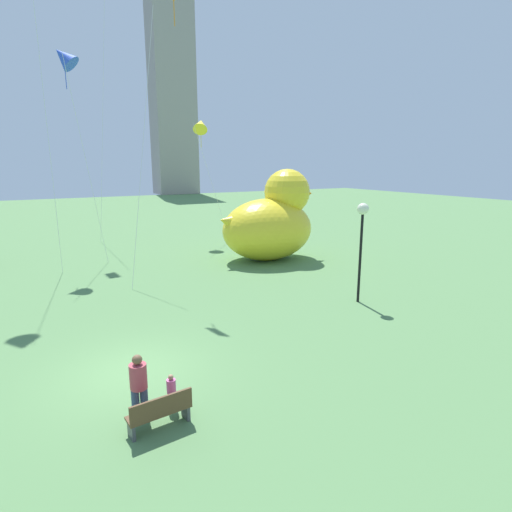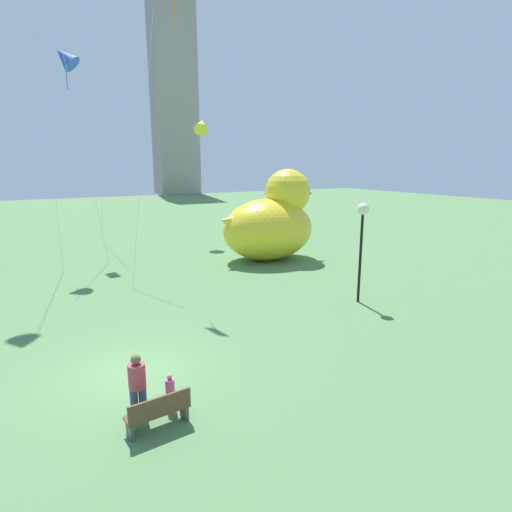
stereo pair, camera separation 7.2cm
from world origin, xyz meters
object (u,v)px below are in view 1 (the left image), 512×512
(person_adult, at_px, (139,384))
(giant_inflatable_duck, at_px, (271,222))
(park_bench, at_px, (160,411))
(kite_blue, at_px, (64,57))
(person_child, at_px, (171,390))
(lamppost, at_px, (362,225))
(kite_orange, at_px, (170,4))
(kite_yellow, at_px, (201,125))

(person_adult, relative_size, giant_inflatable_duck, 0.24)
(park_bench, xyz_separation_m, kite_blue, (0.60, 18.40, 11.47))
(person_child, height_order, lamppost, lamppost)
(park_bench, height_order, person_child, person_child)
(person_adult, height_order, lamppost, lamppost)
(person_adult, bearing_deg, park_bench, -63.99)
(person_adult, height_order, kite_orange, kite_orange)
(person_adult, height_order, kite_blue, kite_blue)
(giant_inflatable_duck, bearing_deg, kite_yellow, 98.31)
(kite_orange, bearing_deg, giant_inflatable_duck, 16.82)
(person_adult, distance_m, person_child, 0.91)
(kite_yellow, bearing_deg, person_child, -114.31)
(person_child, bearing_deg, kite_blue, 89.65)
(kite_orange, bearing_deg, lamppost, -50.77)
(park_bench, height_order, giant_inflatable_duck, giant_inflatable_duck)
(person_adult, distance_m, lamppost, 11.87)
(kite_orange, height_order, kite_blue, kite_orange)
(kite_yellow, bearing_deg, kite_orange, -118.17)
(person_adult, bearing_deg, kite_blue, 87.05)
(giant_inflatable_duck, xyz_separation_m, kite_blue, (-10.96, 4.44, 9.47))
(park_bench, xyz_separation_m, kite_orange, (4.67, 11.88, 12.89))
(lamppost, bearing_deg, giant_inflatable_duck, 83.76)
(park_bench, height_order, kite_blue, kite_blue)
(kite_yellow, bearing_deg, park_bench, -114.71)
(giant_inflatable_duck, distance_m, lamppost, 9.40)
(giant_inflatable_duck, bearing_deg, park_bench, -129.62)
(kite_orange, xyz_separation_m, kite_blue, (-4.07, 6.52, -1.42))
(lamppost, distance_m, kite_yellow, 18.58)
(person_adult, xyz_separation_m, person_child, (0.81, 0.03, -0.41))
(park_bench, distance_m, kite_yellow, 26.14)
(lamppost, height_order, kite_orange, kite_orange)
(park_bench, distance_m, kite_blue, 21.69)
(park_bench, xyz_separation_m, kite_yellow, (10.32, 22.43, 8.56))
(kite_yellow, bearing_deg, person_adult, -116.02)
(park_bench, height_order, lamppost, lamppost)
(person_child, bearing_deg, kite_yellow, 65.69)
(person_child, bearing_deg, park_bench, -126.22)
(person_child, xyz_separation_m, kite_orange, (4.18, 11.21, 12.83))
(giant_inflatable_duck, distance_m, kite_blue, 15.15)
(park_bench, bearing_deg, person_adult, 116.01)
(person_child, distance_m, kite_orange, 17.54)
(kite_yellow, bearing_deg, lamppost, -89.28)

